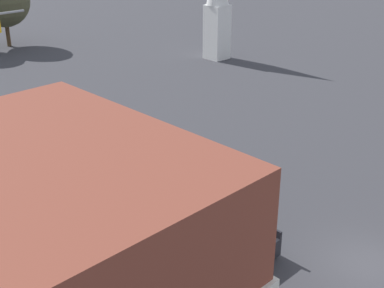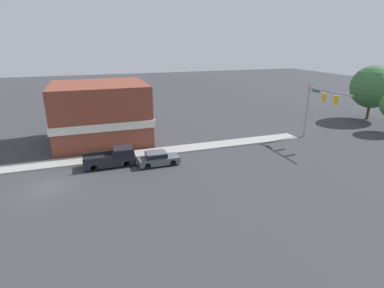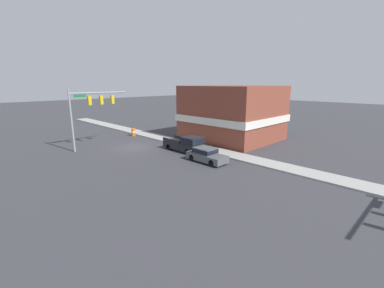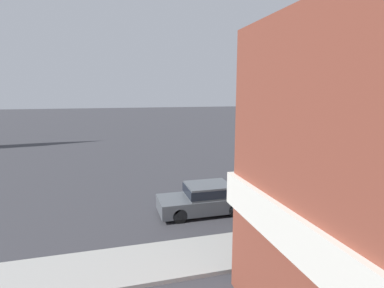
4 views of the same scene
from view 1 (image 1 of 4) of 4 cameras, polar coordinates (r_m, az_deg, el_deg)
The scene contains 5 objects.
ground_plane at distance 24.87m, azimuth 18.15°, elevation -12.11°, with size 200.00×200.00×0.00m, color #38383D.
car_lead at distance 28.32m, azimuth -2.15°, elevation -4.28°, with size 1.81×4.27×1.44m.
pickup_truck_parked at distance 24.80m, azimuth 2.32°, elevation -8.30°, with size 1.98×5.23×1.87m.
corner_brick_building at distance 18.23m, azimuth -17.25°, elevation -12.59°, with size 10.92×11.79×7.40m.
backdrop_tree_right_mid at distance 62.48m, azimuth -19.50°, elevation 14.22°, with size 5.60×5.60×7.74m.
Camera 1 is at (-18.72, -8.18, 14.18)m, focal length 50.00 mm.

